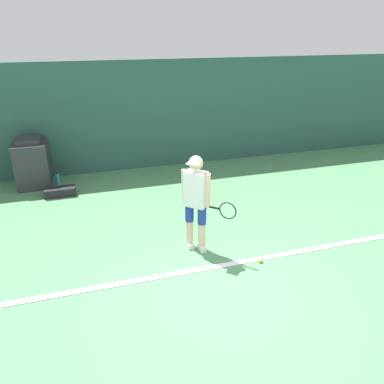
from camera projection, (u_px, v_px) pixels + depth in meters
ground_plane at (229, 289)px, 5.18m from camera, size 24.00×24.00×0.00m
back_wall at (151, 116)px, 9.25m from camera, size 24.00×0.10×2.65m
court_baseline at (215, 267)px, 5.66m from camera, size 21.60×0.10×0.01m
tennis_player at (196, 200)px, 5.81m from camera, size 0.69×0.67×1.59m
tennis_ball at (260, 260)px, 5.77m from camera, size 0.07×0.07×0.07m
covered_chair at (32, 163)px, 8.39m from camera, size 0.71×0.79×1.11m
equipment_bag at (60, 192)px, 8.04m from camera, size 0.64×0.28×0.18m
water_bottle at (58, 179)px, 8.62m from camera, size 0.09×0.09×0.27m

